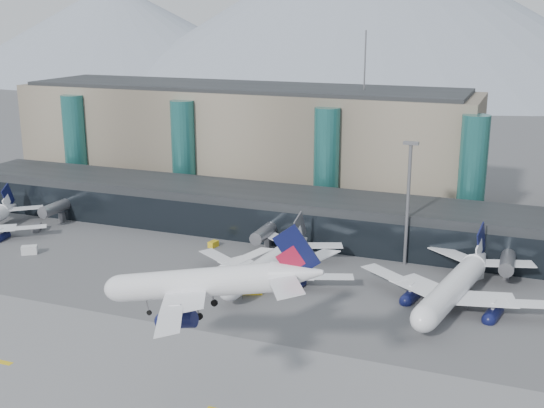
{
  "coord_description": "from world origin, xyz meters",
  "views": [
    {
      "loc": [
        52.38,
        -85.14,
        49.36
      ],
      "look_at": [
        6.85,
        32.0,
        14.69
      ],
      "focal_mm": 45.0,
      "sensor_mm": 36.0,
      "label": 1
    }
  ],
  "objects_px": {
    "veh_d": "(477,275)",
    "veh_f": "(37,227)",
    "jet_parked_right": "(459,276)",
    "hero_jet": "(216,276)",
    "jet_parked_mid": "(273,256)",
    "veh_h": "(251,287)",
    "veh_b": "(213,244)",
    "veh_g": "(281,273)",
    "veh_c": "(287,279)",
    "veh_a": "(29,250)",
    "lightmast_mid": "(408,197)"
  },
  "relations": [
    {
      "from": "veh_f",
      "to": "veh_b",
      "type": "bearing_deg",
      "value": -113.62
    },
    {
      "from": "jet_parked_mid",
      "to": "veh_c",
      "type": "bearing_deg",
      "value": -117.56
    },
    {
      "from": "veh_h",
      "to": "veh_d",
      "type": "bearing_deg",
      "value": 9.29
    },
    {
      "from": "hero_jet",
      "to": "veh_a",
      "type": "bearing_deg",
      "value": 148.12
    },
    {
      "from": "hero_jet",
      "to": "veh_f",
      "type": "height_order",
      "value": "hero_jet"
    },
    {
      "from": "veh_c",
      "to": "jet_parked_right",
      "type": "bearing_deg",
      "value": 8.09
    },
    {
      "from": "jet_parked_right",
      "to": "veh_f",
      "type": "xyz_separation_m",
      "value": [
        -98.21,
        6.23,
        -3.93
      ]
    },
    {
      "from": "lightmast_mid",
      "to": "veh_g",
      "type": "relative_size",
      "value": 9.53
    },
    {
      "from": "veh_b",
      "to": "veh_d",
      "type": "xyz_separation_m",
      "value": [
        56.22,
        1.31,
        0.08
      ]
    },
    {
      "from": "jet_parked_mid",
      "to": "jet_parked_right",
      "type": "xyz_separation_m",
      "value": [
        35.12,
        1.13,
        0.45
      ]
    },
    {
      "from": "hero_jet",
      "to": "veh_c",
      "type": "height_order",
      "value": "hero_jet"
    },
    {
      "from": "jet_parked_right",
      "to": "veh_d",
      "type": "xyz_separation_m",
      "value": [
        2.3,
        12.22,
        -4.03
      ]
    },
    {
      "from": "veh_f",
      "to": "veh_g",
      "type": "bearing_deg",
      "value": -125.36
    },
    {
      "from": "lightmast_mid",
      "to": "veh_a",
      "type": "xyz_separation_m",
      "value": [
        -76.43,
        -23.02,
        -13.51
      ]
    },
    {
      "from": "jet_parked_mid",
      "to": "veh_d",
      "type": "distance_m",
      "value": 39.89
    },
    {
      "from": "veh_h",
      "to": "hero_jet",
      "type": "bearing_deg",
      "value": -94.52
    },
    {
      "from": "veh_b",
      "to": "veh_g",
      "type": "distance_m",
      "value": 23.05
    },
    {
      "from": "veh_f",
      "to": "veh_g",
      "type": "relative_size",
      "value": 1.15
    },
    {
      "from": "veh_a",
      "to": "veh_c",
      "type": "relative_size",
      "value": 0.89
    },
    {
      "from": "veh_c",
      "to": "veh_f",
      "type": "height_order",
      "value": "veh_c"
    },
    {
      "from": "jet_parked_right",
      "to": "veh_c",
      "type": "xyz_separation_m",
      "value": [
        -31.22,
        -3.76,
        -3.77
      ]
    },
    {
      "from": "veh_a",
      "to": "veh_f",
      "type": "xyz_separation_m",
      "value": [
        -9.44,
        13.82,
        -0.05
      ]
    },
    {
      "from": "veh_d",
      "to": "veh_f",
      "type": "relative_size",
      "value": 0.86
    },
    {
      "from": "veh_c",
      "to": "veh_f",
      "type": "bearing_deg",
      "value": 172.75
    },
    {
      "from": "veh_f",
      "to": "veh_h",
      "type": "bearing_deg",
      "value": -134.29
    },
    {
      "from": "jet_parked_right",
      "to": "veh_a",
      "type": "bearing_deg",
      "value": 105.5
    },
    {
      "from": "hero_jet",
      "to": "veh_h",
      "type": "relative_size",
      "value": 7.6
    },
    {
      "from": "hero_jet",
      "to": "veh_f",
      "type": "bearing_deg",
      "value": 143.64
    },
    {
      "from": "jet_parked_mid",
      "to": "veh_d",
      "type": "xyz_separation_m",
      "value": [
        37.42,
        13.35,
        -3.58
      ]
    },
    {
      "from": "hero_jet",
      "to": "veh_g",
      "type": "distance_m",
      "value": 49.19
    },
    {
      "from": "veh_f",
      "to": "veh_h",
      "type": "height_order",
      "value": "veh_h"
    },
    {
      "from": "lightmast_mid",
      "to": "veh_c",
      "type": "distance_m",
      "value": 30.08
    },
    {
      "from": "jet_parked_right",
      "to": "hero_jet",
      "type": "bearing_deg",
      "value": 161.34
    },
    {
      "from": "veh_b",
      "to": "veh_g",
      "type": "relative_size",
      "value": 0.86
    },
    {
      "from": "veh_c",
      "to": "veh_d",
      "type": "relative_size",
      "value": 1.38
    },
    {
      "from": "veh_c",
      "to": "hero_jet",
      "type": "bearing_deg",
      "value": -81.1
    },
    {
      "from": "veh_c",
      "to": "veh_a",
      "type": "bearing_deg",
      "value": -174.96
    },
    {
      "from": "jet_parked_right",
      "to": "veh_f",
      "type": "height_order",
      "value": "jet_parked_right"
    },
    {
      "from": "veh_d",
      "to": "veh_h",
      "type": "height_order",
      "value": "veh_h"
    },
    {
      "from": "veh_a",
      "to": "veh_g",
      "type": "relative_size",
      "value": 1.2
    },
    {
      "from": "hero_jet",
      "to": "veh_h",
      "type": "bearing_deg",
      "value": 105.5
    },
    {
      "from": "veh_a",
      "to": "veh_b",
      "type": "height_order",
      "value": "veh_a"
    },
    {
      "from": "jet_parked_mid",
      "to": "veh_a",
      "type": "relative_size",
      "value": 10.96
    },
    {
      "from": "lightmast_mid",
      "to": "veh_g",
      "type": "distance_m",
      "value": 29.81
    },
    {
      "from": "veh_a",
      "to": "veh_h",
      "type": "relative_size",
      "value": 0.75
    },
    {
      "from": "veh_g",
      "to": "veh_h",
      "type": "height_order",
      "value": "veh_h"
    },
    {
      "from": "hero_jet",
      "to": "veh_c",
      "type": "relative_size",
      "value": 8.96
    },
    {
      "from": "jet_parked_mid",
      "to": "veh_c",
      "type": "height_order",
      "value": "jet_parked_mid"
    },
    {
      "from": "hero_jet",
      "to": "jet_parked_mid",
      "type": "relative_size",
      "value": 0.92
    },
    {
      "from": "jet_parked_mid",
      "to": "veh_g",
      "type": "distance_m",
      "value": 3.92
    }
  ]
}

